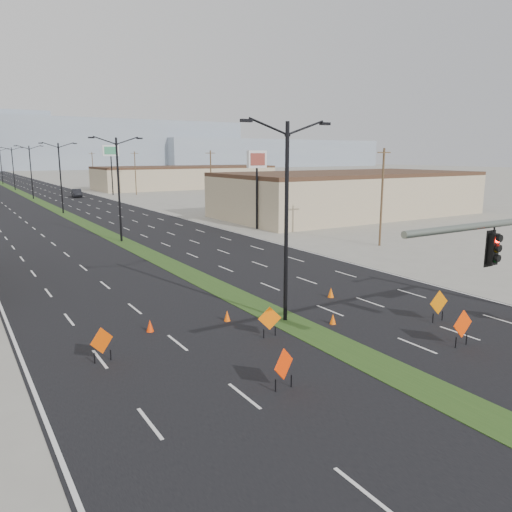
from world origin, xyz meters
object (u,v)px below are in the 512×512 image
construction_sign_2 (270,320)px  pole_sign_east_far (111,154)px  streetlight_3 (31,170)px  cone_1 (331,293)px  streetlight_0 (286,217)px  car_mid (77,193)px  streetlight_4 (13,167)px  construction_sign_0 (102,342)px  pole_sign_east_near (257,166)px  cone_2 (333,319)px  construction_sign_1 (284,366)px  streetlight_5 (1,165)px  cone_0 (227,316)px  construction_sign_4 (463,325)px  cone_3 (150,326)px  streetlight_2 (60,176)px  streetlight_1 (119,186)px  construction_sign_3 (439,304)px

construction_sign_2 → pole_sign_east_far: pole_sign_east_far is taller
streetlight_3 → cone_1: 82.29m
streetlight_0 → car_mid: 84.61m
streetlight_4 → car_mid: (8.11, -27.90, -4.62)m
construction_sign_0 → pole_sign_east_near: size_ratio=0.17×
cone_2 → construction_sign_1: bearing=-143.8°
streetlight_5 → cone_2: bearing=-89.3°
streetlight_4 → pole_sign_east_far: pole_sign_east_far is taller
construction_sign_2 → cone_0: size_ratio=2.63×
streetlight_4 → construction_sign_4: size_ratio=5.86×
construction_sign_4 → cone_2: size_ratio=3.17×
cone_3 → pole_sign_east_far: (22.23, 83.11, 8.14)m
streetlight_3 → pole_sign_east_far: bearing=4.3°
cone_2 → pole_sign_east_near: size_ratio=0.06×
streetlight_2 → streetlight_3: size_ratio=1.00×
construction_sign_0 → pole_sign_east_far: (25.15, 85.51, 7.57)m
streetlight_0 → streetlight_1: same height
streetlight_0 → streetlight_3: same height
streetlight_1 → streetlight_4: bearing=90.0°
pole_sign_east_near → cone_1: bearing=-127.1°
streetlight_5 → construction_sign_1: 146.45m
streetlight_0 → construction_sign_1: (-4.51, -6.31, -4.48)m
car_mid → pole_sign_east_far: (7.58, 1.09, 7.65)m
cone_1 → streetlight_2: bearing=95.0°
streetlight_1 → cone_3: (-6.53, -25.93, -5.11)m
streetlight_2 → cone_2: streetlight_2 is taller
streetlight_5 → construction_sign_2: 141.66m
streetlight_3 → streetlight_4: (0.00, 28.00, 0.00)m
streetlight_2 → construction_sign_2: bearing=-92.0°
streetlight_3 → cone_1: bearing=-86.7°
streetlight_1 → cone_0: (-2.60, -26.51, -5.14)m
construction_sign_3 → streetlight_0: bearing=149.3°
streetlight_0 → construction_sign_0: 10.49m
construction_sign_4 → pole_sign_east_near: pole_sign_east_near is taller
construction_sign_4 → construction_sign_0: bearing=152.9°
construction_sign_2 → construction_sign_3: construction_sign_3 is taller
cone_1 → cone_2: cone_1 is taller
streetlight_0 → construction_sign_2: 5.21m
streetlight_4 → streetlight_5: size_ratio=1.00×
construction_sign_2 → pole_sign_east_near: (17.83, 29.74, 6.31)m
streetlight_1 → cone_0: size_ratio=17.71×
streetlight_0 → streetlight_2: (0.00, 56.00, 0.00)m
streetlight_1 → car_mid: 56.87m
construction_sign_0 → cone_1: construction_sign_0 is taller
construction_sign_0 → construction_sign_2: bearing=-33.4°
construction_sign_0 → cone_0: (6.85, 1.82, -0.60)m
streetlight_2 → streetlight_5: same height
car_mid → cone_3: 83.32m
streetlight_5 → pole_sign_east_far: bearing=-74.0°
cone_0 → cone_2: size_ratio=1.05×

